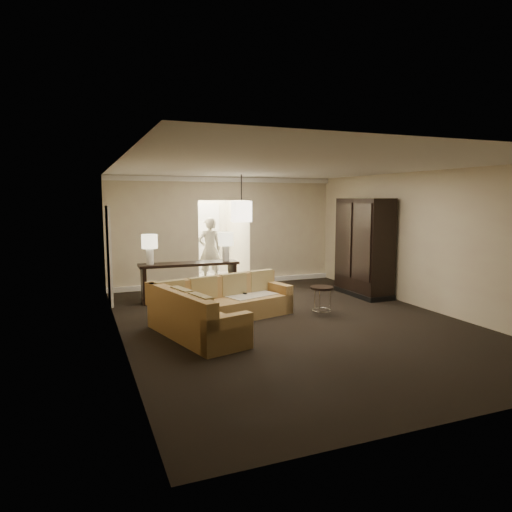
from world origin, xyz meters
name	(u,v)px	position (x,y,z in m)	size (l,w,h in m)	color
ground	(292,322)	(0.00, 0.00, 0.00)	(8.00, 8.00, 0.00)	black
wall_back	(225,231)	(0.00, 4.00, 1.40)	(6.00, 0.04, 2.80)	beige
wall_front	(471,285)	(0.00, -4.00, 1.40)	(6.00, 0.04, 2.80)	beige
wall_left	(119,253)	(-3.00, 0.00, 1.40)	(0.04, 8.00, 2.80)	beige
wall_right	(425,240)	(3.00, 0.00, 1.40)	(0.04, 8.00, 2.80)	beige
ceiling	(293,167)	(0.00, 0.00, 2.80)	(6.00, 8.00, 0.02)	white
crown_molding	(225,180)	(0.00, 3.95, 2.73)	(6.00, 0.10, 0.12)	white
baseboard	(226,282)	(0.00, 3.95, 0.06)	(6.00, 0.10, 0.12)	white
side_door	(109,255)	(-2.97, 2.80, 1.05)	(0.05, 0.90, 2.10)	silver
foyer	(211,232)	(0.00, 5.34, 1.30)	(1.44, 2.02, 2.80)	beige
sectional_sofa	(218,308)	(-1.33, 0.25, 0.32)	(2.83, 2.68, 0.81)	brown
coffee_table	(244,302)	(-0.57, 1.00, 0.20)	(1.25, 1.25, 0.41)	beige
console_table	(189,278)	(-1.31, 2.47, 0.50)	(2.20, 0.55, 0.84)	black
armoire	(363,249)	(2.59, 1.53, 1.08)	(0.67, 1.57, 2.25)	black
drink_table	(322,295)	(0.75, 0.22, 0.40)	(0.45, 0.45, 0.56)	black
table_lamp_left	(150,244)	(-2.16, 2.49, 1.28)	(0.34, 0.34, 0.65)	white
table_lamp_right	(226,242)	(-0.47, 2.45, 1.28)	(0.34, 0.34, 0.65)	white
pendant_light	(241,211)	(0.00, 2.70, 1.95)	(0.38, 0.38, 1.09)	black
person	(210,246)	(-0.28, 4.48, 0.97)	(0.70, 0.47, 1.94)	beige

